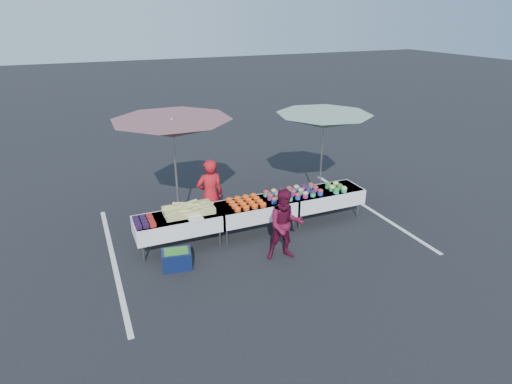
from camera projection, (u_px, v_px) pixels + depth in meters
name	position (u px, v px, depth m)	size (l,w,h in m)	color
ground	(256.00, 231.00, 9.97)	(80.00, 80.00, 0.00)	black
stripe_left	(114.00, 260.00, 8.81)	(0.10, 5.00, 0.00)	silver
stripe_right	(369.00, 208.00, 11.13)	(0.10, 5.00, 0.00)	silver
table_left	(178.00, 223.00, 9.09)	(1.86, 0.81, 0.75)	white
table_center	(256.00, 209.00, 9.74)	(1.86, 0.81, 0.75)	white
table_right	(324.00, 196.00, 10.39)	(1.86, 0.81, 0.75)	white
berry_punnets	(144.00, 221.00, 8.70)	(0.40, 0.54, 0.08)	black
corn_pile	(188.00, 209.00, 9.11)	(1.16, 0.57, 0.26)	#C0C666
plastic_bags	(195.00, 218.00, 8.87)	(0.30, 0.25, 0.05)	white
carrot_bowls	(246.00, 202.00, 9.56)	(0.75, 0.69, 0.11)	#CE4116
potato_cups	(293.00, 192.00, 9.99)	(1.34, 0.58, 0.16)	#223FA2
bean_baskets	(336.00, 187.00, 10.31)	(0.36, 0.50, 0.15)	#29A763
vendor	(210.00, 195.00, 9.82)	(0.62, 0.41, 1.70)	red
customer	(285.00, 225.00, 8.63)	(0.74, 0.57, 1.52)	#5A0D27
umbrella_left	(173.00, 129.00, 9.12)	(3.39, 3.39, 2.66)	black
umbrella_right	(324.00, 122.00, 10.57)	(2.81, 2.81, 2.45)	black
storage_bin	(177.00, 259.00, 8.50)	(0.64, 0.51, 0.38)	#0C163C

